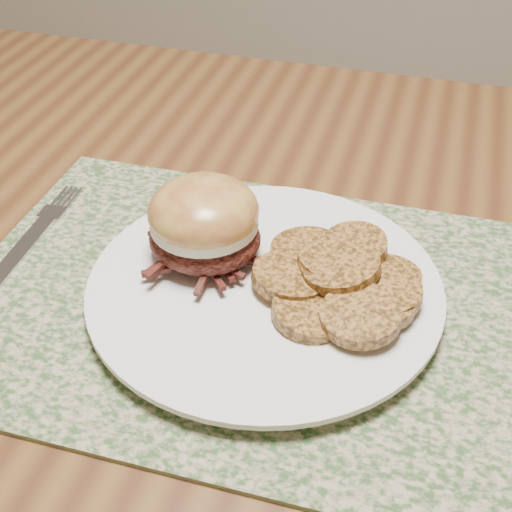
{
  "coord_description": "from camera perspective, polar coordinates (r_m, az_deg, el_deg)",
  "views": [
    {
      "loc": [
        0.22,
        -0.41,
        1.13
      ],
      "look_at": [
        0.1,
        -0.0,
        0.79
      ],
      "focal_mm": 50.0,
      "sensor_mm": 36.0,
      "label": 1
    }
  ],
  "objects": [
    {
      "name": "dining_table",
      "position": [
        0.65,
        -8.25,
        -6.57
      ],
      "size": [
        1.5,
        0.9,
        0.75
      ],
      "color": "brown",
      "rests_on": "ground"
    },
    {
      "name": "placemat",
      "position": [
        0.56,
        -0.93,
        -3.64
      ],
      "size": [
        0.45,
        0.33,
        0.0
      ],
      "primitive_type": "cube",
      "color": "#36542B",
      "rests_on": "dining_table"
    },
    {
      "name": "roasted_potatoes",
      "position": [
        0.54,
        6.9,
        -1.87
      ],
      "size": [
        0.14,
        0.15,
        0.04
      ],
      "color": "#9C662E",
      "rests_on": "dinner_plate"
    },
    {
      "name": "pork_sandwich",
      "position": [
        0.56,
        -4.18,
        2.68
      ],
      "size": [
        0.1,
        0.1,
        0.07
      ],
      "rotation": [
        0.0,
        0.0,
        -0.18
      ],
      "color": "black",
      "rests_on": "dinner_plate"
    },
    {
      "name": "dinner_plate",
      "position": [
        0.56,
        0.7,
        -2.75
      ],
      "size": [
        0.26,
        0.26,
        0.02
      ],
      "primitive_type": "cylinder",
      "color": "white",
      "rests_on": "placemat"
    },
    {
      "name": "fork",
      "position": [
        0.64,
        -17.83,
        0.95
      ],
      "size": [
        0.02,
        0.19,
        0.0
      ],
      "rotation": [
        0.0,
        0.0,
        0.03
      ],
      "color": "silver",
      "rests_on": "placemat"
    }
  ]
}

